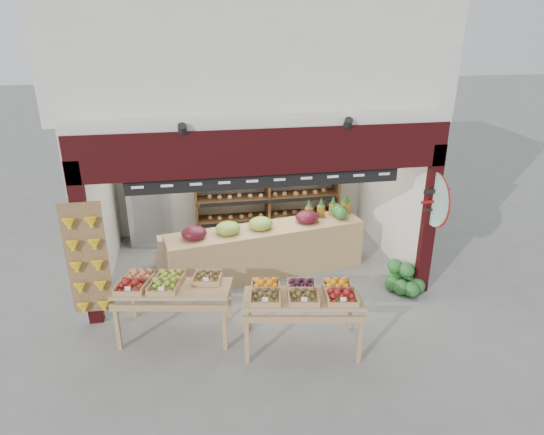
{
  "coord_description": "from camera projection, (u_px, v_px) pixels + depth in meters",
  "views": [
    {
      "loc": [
        -1.12,
        -7.94,
        4.49
      ],
      "look_at": [
        0.23,
        -0.2,
        1.22
      ],
      "focal_mm": 32.0,
      "sensor_mm": 36.0,
      "label": 1
    }
  ],
  "objects": [
    {
      "name": "ground",
      "position": [
        258.0,
        274.0,
        9.13
      ],
      "size": [
        60.0,
        60.0,
        0.0
      ],
      "primitive_type": "plane",
      "color": "slate",
      "rests_on": "ground"
    },
    {
      "name": "shop_structure",
      "position": [
        243.0,
        49.0,
        9.09
      ],
      "size": [
        6.36,
        5.12,
        5.4
      ],
      "color": "silver",
      "rests_on": "ground"
    },
    {
      "name": "banana_board",
      "position": [
        87.0,
        262.0,
        7.19
      ],
      "size": [
        0.6,
        0.15,
        1.8
      ],
      "color": "olive",
      "rests_on": "ground"
    },
    {
      "name": "gift_sign",
      "position": [
        435.0,
        199.0,
        7.85
      ],
      "size": [
        0.04,
        0.93,
        0.92
      ],
      "color": "#B1DEC9",
      "rests_on": "ground"
    },
    {
      "name": "back_shelving",
      "position": [
        267.0,
        179.0,
        10.5
      ],
      "size": [
        3.18,
        0.52,
        1.95
      ],
      "color": "brown",
      "rests_on": "ground"
    },
    {
      "name": "refrigerator",
      "position": [
        149.0,
        200.0,
        10.11
      ],
      "size": [
        0.84,
        0.84,
        1.89
      ],
      "primitive_type": "cube",
      "rotation": [
        0.0,
        0.0,
        -0.16
      ],
      "color": "#B7BABE",
      "rests_on": "ground"
    },
    {
      "name": "cardboard_stack",
      "position": [
        179.0,
        254.0,
        9.37
      ],
      "size": [
        1.0,
        0.73,
        0.64
      ],
      "color": "beige",
      "rests_on": "ground"
    },
    {
      "name": "mid_counter",
      "position": [
        266.0,
        248.0,
        9.01
      ],
      "size": [
        3.74,
        1.34,
        1.14
      ],
      "color": "tan",
      "rests_on": "ground"
    },
    {
      "name": "display_table_left",
      "position": [
        167.0,
        285.0,
        7.17
      ],
      "size": [
        1.79,
        1.2,
        1.05
      ],
      "color": "tan",
      "rests_on": "ground"
    },
    {
      "name": "display_table_right",
      "position": [
        302.0,
        295.0,
        6.87
      ],
      "size": [
        1.81,
        1.2,
        1.06
      ],
      "color": "tan",
      "rests_on": "ground"
    },
    {
      "name": "watermelon_pile",
      "position": [
        404.0,
        280.0,
        8.53
      ],
      "size": [
        0.67,
        0.69,
        0.53
      ],
      "color": "#1A501D",
      "rests_on": "ground"
    }
  ]
}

